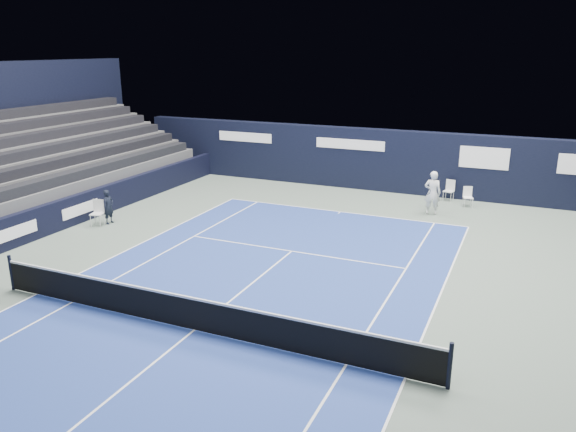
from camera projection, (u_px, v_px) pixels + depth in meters
name	position (u px, v px, depth m)	size (l,w,h in m)	color
ground	(232.00, 300.00, 16.25)	(48.00, 48.00, 0.00)	#56665C
court_surface	(194.00, 330.00, 14.49)	(10.97, 23.77, 0.01)	navy
folding_chair_back_a	(449.00, 189.00, 26.65)	(0.51, 0.50, 0.99)	silver
folding_chair_back_b	(468.00, 195.00, 25.65)	(0.52, 0.51, 0.92)	white
line_judge_chair	(98.00, 211.00, 22.95)	(0.57, 0.56, 1.06)	white
line_judge	(109.00, 207.00, 23.11)	(0.52, 0.34, 1.42)	black
court_markings	(194.00, 330.00, 14.49)	(11.03, 23.83, 0.00)	white
tennis_net	(193.00, 313.00, 14.34)	(12.90, 0.10, 1.10)	black
back_sponsor_wall	(370.00, 159.00, 28.51)	(26.00, 0.63, 3.10)	black
side_barrier_left	(77.00, 209.00, 23.20)	(0.33, 22.00, 1.20)	black
spectator_stand	(25.00, 165.00, 25.15)	(6.00, 18.00, 6.40)	#49494C
tennis_player	(432.00, 193.00, 24.32)	(0.76, 0.89, 1.93)	white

